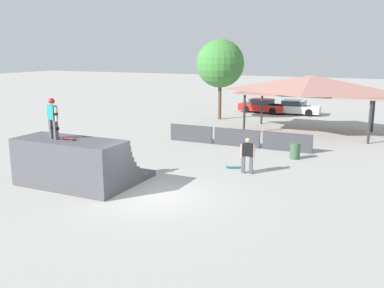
% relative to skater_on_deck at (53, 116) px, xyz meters
% --- Properties ---
extents(ground_plane, '(160.00, 160.00, 0.00)m').
position_rel_skater_on_deck_xyz_m(ground_plane, '(4.33, 0.57, -3.00)').
color(ground_plane, '#A3A09B').
extents(quarter_pipe_ramp, '(4.77, 3.89, 2.02)m').
position_rel_skater_on_deck_xyz_m(quarter_pipe_ramp, '(0.63, 0.51, -2.12)').
color(quarter_pipe_ramp, '#4C4C51').
rests_on(quarter_pipe_ramp, ground).
extents(skater_on_deck, '(0.73, 0.36, 1.69)m').
position_rel_skater_on_deck_xyz_m(skater_on_deck, '(0.00, 0.00, 0.00)').
color(skater_on_deck, '#4C4C51').
rests_on(skater_on_deck, quarter_pipe_ramp).
extents(skateboard_on_deck, '(0.77, 0.22, 0.09)m').
position_rel_skater_on_deck_xyz_m(skateboard_on_deck, '(0.65, 0.10, -0.92)').
color(skateboard_on_deck, blue).
rests_on(skateboard_on_deck, quarter_pipe_ramp).
extents(bystander_walking, '(0.68, 0.28, 1.68)m').
position_rel_skater_on_deck_xyz_m(bystander_walking, '(6.70, 5.21, -2.06)').
color(bystander_walking, '#4C4C51').
rests_on(bystander_walking, ground).
extents(skateboard_on_ground, '(0.86, 0.55, 0.09)m').
position_rel_skater_on_deck_xyz_m(skateboard_on_ground, '(5.87, 5.78, -2.94)').
color(skateboard_on_ground, green).
rests_on(skateboard_on_ground, ground).
extents(barrier_fence, '(8.86, 0.12, 1.05)m').
position_rel_skater_on_deck_xyz_m(barrier_fence, '(4.34, 10.46, -2.47)').
color(barrier_fence, '#3D3D42').
rests_on(barrier_fence, ground).
extents(pavilion_shelter, '(9.40, 5.01, 3.98)m').
position_rel_skater_on_deck_xyz_m(pavilion_shelter, '(7.40, 16.72, 0.33)').
color(pavilion_shelter, '#2D2D33').
rests_on(pavilion_shelter, ground).
extents(tree_beside_pavilion, '(3.89, 3.89, 6.51)m').
position_rel_skater_on_deck_xyz_m(tree_beside_pavilion, '(-0.41, 19.62, 1.56)').
color(tree_beside_pavilion, brown).
rests_on(tree_beside_pavilion, ground).
extents(trash_bin, '(0.52, 0.52, 0.85)m').
position_rel_skater_on_deck_xyz_m(trash_bin, '(8.14, 8.89, -2.57)').
color(trash_bin, '#385B3D').
rests_on(trash_bin, ground).
extents(parked_car_red, '(4.44, 2.20, 1.27)m').
position_rel_skater_on_deck_xyz_m(parked_car_red, '(1.76, 24.82, -2.39)').
color(parked_car_red, red).
rests_on(parked_car_red, ground).
extents(parked_car_white, '(4.39, 1.87, 1.27)m').
position_rel_skater_on_deck_xyz_m(parked_car_white, '(4.67, 25.05, -2.39)').
color(parked_car_white, silver).
rests_on(parked_car_white, ground).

